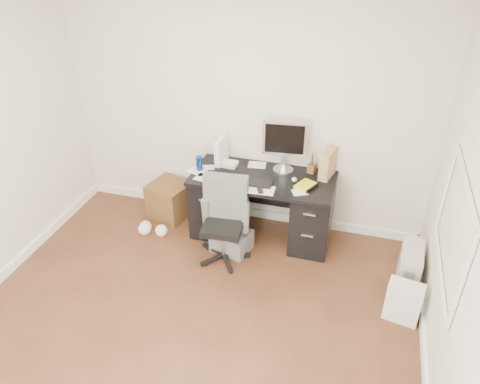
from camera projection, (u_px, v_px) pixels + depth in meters
The scene contains 18 objects.
ground at pixel (181, 339), 4.01m from camera, with size 4.00×4.00×0.00m, color #412315.
room_shell at pixel (171, 169), 3.16m from camera, with size 4.02×4.02×2.71m.
desk at pixel (262, 205), 5.08m from camera, with size 1.50×0.70×0.75m.
loose_papers at pixel (243, 176), 4.90m from camera, with size 1.10×0.60×0.00m, color white, non-canonical shape.
lcd_monitor at pixel (284, 146), 4.86m from camera, with size 0.46×0.26×0.58m, color silver, non-canonical shape.
keyboard at pixel (252, 182), 4.77m from camera, with size 0.41×0.14×0.02m, color black.
computer_mouse at pixel (294, 180), 4.77m from camera, with size 0.06×0.06×0.06m, color silver.
travel_mug at pixel (199, 163), 4.98m from camera, with size 0.07×0.07×0.16m, color #163897.
white_binder at pixel (222, 150), 5.09m from camera, with size 0.12×0.26×0.30m, color white.
magazine_file at pixel (328, 164), 4.82m from camera, with size 0.13×0.26×0.31m, color olive.
pen_cup at pixel (312, 163), 4.91m from camera, with size 0.10×0.10×0.24m, color #543518, non-canonical shape.
yellow_book at pixel (306, 186), 4.70m from camera, with size 0.16×0.21×0.04m, color yellow.
paper_remote at pixel (262, 189), 4.66m from camera, with size 0.26×0.21×0.02m, color white, non-canonical shape.
office_chair at pixel (223, 222), 4.71m from camera, with size 0.51×0.51×0.91m, color #535653, non-canonical shape.
pc_tower at pixel (409, 269), 4.45m from camera, with size 0.20×0.44×0.44m, color #BCB5AA.
shopping_bag at pixel (403, 302), 4.11m from camera, with size 0.30×0.21×0.41m, color silver.
wicker_basket at pixel (170, 200), 5.52m from camera, with size 0.42×0.42×0.42m, color #493415.
desk_printer at pixel (232, 241), 5.00m from camera, with size 0.38×0.31×0.22m, color slate.
Camera 1 is at (1.26, -2.50, 3.18)m, focal length 35.00 mm.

